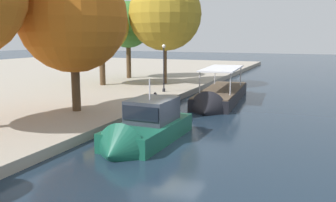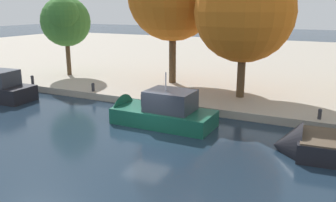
{
  "view_description": "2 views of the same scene",
  "coord_description": "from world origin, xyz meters",
  "px_view_note": "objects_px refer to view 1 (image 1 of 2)",
  "views": [
    {
      "loc": [
        -17.89,
        -6.87,
        5.83
      ],
      "look_at": [
        0.09,
        0.7,
        2.36
      ],
      "focal_mm": 39.23,
      "sensor_mm": 36.0,
      "label": 1
    },
    {
      "loc": [
        10.07,
        -17.55,
        7.41
      ],
      "look_at": [
        0.75,
        1.46,
        1.75
      ],
      "focal_mm": 37.97,
      "sensor_mm": 36.0,
      "label": 2
    }
  ],
  "objects_px": {
    "tour_boat_2": "(219,98)",
    "lamp_post": "(164,66)",
    "motor_yacht_1": "(144,132)",
    "tree_5": "(128,24)",
    "tree_1": "(71,15)",
    "tree_2": "(103,25)",
    "tree_4": "(167,14)",
    "mooring_bollard_1": "(155,96)"
  },
  "relations": [
    {
      "from": "tree_2",
      "to": "tree_1",
      "type": "bearing_deg",
      "value": -156.03
    },
    {
      "from": "tour_boat_2",
      "to": "tree_1",
      "type": "distance_m",
      "value": 14.47
    },
    {
      "from": "tour_boat_2",
      "to": "tree_2",
      "type": "height_order",
      "value": "tree_2"
    },
    {
      "from": "tree_1",
      "to": "tree_4",
      "type": "distance_m",
      "value": 16.31
    },
    {
      "from": "tree_4",
      "to": "lamp_post",
      "type": "bearing_deg",
      "value": -159.65
    },
    {
      "from": "motor_yacht_1",
      "to": "tree_5",
      "type": "xyz_separation_m",
      "value": [
        23.6,
        13.89,
        6.71
      ]
    },
    {
      "from": "mooring_bollard_1",
      "to": "tree_5",
      "type": "xyz_separation_m",
      "value": [
        13.91,
        10.1,
        6.41
      ]
    },
    {
      "from": "tree_1",
      "to": "tree_5",
      "type": "bearing_deg",
      "value": 18.09
    },
    {
      "from": "motor_yacht_1",
      "to": "tree_4",
      "type": "bearing_deg",
      "value": -159.87
    },
    {
      "from": "lamp_post",
      "to": "tree_1",
      "type": "height_order",
      "value": "tree_1"
    },
    {
      "from": "tree_4",
      "to": "motor_yacht_1",
      "type": "bearing_deg",
      "value": -160.39
    },
    {
      "from": "tour_boat_2",
      "to": "tree_4",
      "type": "height_order",
      "value": "tree_4"
    },
    {
      "from": "motor_yacht_1",
      "to": "tree_5",
      "type": "height_order",
      "value": "tree_5"
    },
    {
      "from": "mooring_bollard_1",
      "to": "tree_4",
      "type": "xyz_separation_m",
      "value": [
        10.53,
        3.42,
        7.29
      ]
    },
    {
      "from": "tour_boat_2",
      "to": "tree_2",
      "type": "bearing_deg",
      "value": -105.95
    },
    {
      "from": "tour_boat_2",
      "to": "tree_2",
      "type": "relative_size",
      "value": 1.42
    },
    {
      "from": "tree_1",
      "to": "tree_2",
      "type": "xyz_separation_m",
      "value": [
        12.59,
        5.6,
        -0.31
      ]
    },
    {
      "from": "lamp_post",
      "to": "tree_2",
      "type": "relative_size",
      "value": 0.48
    },
    {
      "from": "tour_boat_2",
      "to": "lamp_post",
      "type": "relative_size",
      "value": 2.93
    },
    {
      "from": "mooring_bollard_1",
      "to": "tour_boat_2",
      "type": "bearing_deg",
      "value": -46.74
    },
    {
      "from": "tour_boat_2",
      "to": "tree_1",
      "type": "relative_size",
      "value": 1.29
    },
    {
      "from": "mooring_bollard_1",
      "to": "lamp_post",
      "type": "bearing_deg",
      "value": 15.02
    },
    {
      "from": "tour_boat_2",
      "to": "tree_4",
      "type": "bearing_deg",
      "value": -134.13
    },
    {
      "from": "mooring_bollard_1",
      "to": "tree_1",
      "type": "xyz_separation_m",
      "value": [
        -5.75,
        3.68,
        6.36
      ]
    },
    {
      "from": "tree_4",
      "to": "tree_5",
      "type": "relative_size",
      "value": 1.22
    },
    {
      "from": "tour_boat_2",
      "to": "mooring_bollard_1",
      "type": "bearing_deg",
      "value": -51.31
    },
    {
      "from": "tree_1",
      "to": "tree_2",
      "type": "bearing_deg",
      "value": 23.97
    },
    {
      "from": "tree_5",
      "to": "tree_2",
      "type": "bearing_deg",
      "value": -173.36
    },
    {
      "from": "mooring_bollard_1",
      "to": "tree_5",
      "type": "relative_size",
      "value": 0.07
    },
    {
      "from": "tour_boat_2",
      "to": "tree_1",
      "type": "height_order",
      "value": "tree_1"
    },
    {
      "from": "tree_5",
      "to": "mooring_bollard_1",
      "type": "bearing_deg",
      "value": -144.01
    },
    {
      "from": "tree_5",
      "to": "tour_boat_2",
      "type": "bearing_deg",
      "value": -124.14
    },
    {
      "from": "tour_boat_2",
      "to": "lamp_post",
      "type": "height_order",
      "value": "lamp_post"
    },
    {
      "from": "mooring_bollard_1",
      "to": "tree_5",
      "type": "distance_m",
      "value": 18.34
    },
    {
      "from": "tree_2",
      "to": "tree_5",
      "type": "bearing_deg",
      "value": 6.64
    },
    {
      "from": "tree_5",
      "to": "tree_4",
      "type": "bearing_deg",
      "value": -116.84
    },
    {
      "from": "tree_1",
      "to": "tree_5",
      "type": "xyz_separation_m",
      "value": [
        19.66,
        6.42,
        0.05
      ]
    },
    {
      "from": "lamp_post",
      "to": "tree_4",
      "type": "relative_size",
      "value": 0.39
    },
    {
      "from": "lamp_post",
      "to": "tree_5",
      "type": "relative_size",
      "value": 0.47
    },
    {
      "from": "tree_2",
      "to": "mooring_bollard_1",
      "type": "bearing_deg",
      "value": -126.41
    },
    {
      "from": "tree_4",
      "to": "tree_5",
      "type": "xyz_separation_m",
      "value": [
        3.38,
        6.68,
        -0.88
      ]
    },
    {
      "from": "tour_boat_2",
      "to": "mooring_bollard_1",
      "type": "height_order",
      "value": "tour_boat_2"
    }
  ]
}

